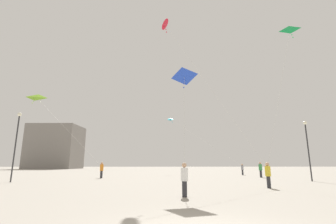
% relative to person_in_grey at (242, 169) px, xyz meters
% --- Properties ---
extents(person_in_grey, '(0.35, 0.35, 1.63)m').
position_rel_person_in_grey_xyz_m(person_in_grey, '(0.00, 0.00, 0.00)').
color(person_in_grey, '#2D2D33').
rests_on(person_in_grey, ground_plane).
extents(person_in_orange, '(0.39, 0.39, 1.80)m').
position_rel_person_in_grey_xyz_m(person_in_orange, '(-18.85, -7.27, 0.10)').
color(person_in_orange, '#2D2D33').
rests_on(person_in_orange, ground_plane).
extents(person_in_white, '(0.35, 0.35, 1.63)m').
position_rel_person_in_grey_xyz_m(person_in_white, '(-11.15, -23.45, 0.00)').
color(person_in_white, '#2D2D33').
rests_on(person_in_white, ground_plane).
extents(person_in_yellow, '(0.37, 0.37, 1.68)m').
position_rel_person_in_grey_xyz_m(person_in_yellow, '(-5.07, -19.36, 0.03)').
color(person_in_yellow, '#2D2D33').
rests_on(person_in_yellow, ground_plane).
extents(person_in_green, '(0.40, 0.40, 1.83)m').
position_rel_person_in_grey_xyz_m(person_in_green, '(-0.07, -6.51, 0.11)').
color(person_in_green, '#2D2D33').
rests_on(person_in_green, ground_plane).
extents(kite_cobalt_delta, '(1.50, 3.62, 6.43)m').
position_rel_person_in_grey_xyz_m(kite_cobalt_delta, '(-10.72, -20.45, 6.37)').
color(kite_cobalt_delta, blue).
extents(kite_cyan_diamond, '(10.81, 7.21, 8.55)m').
position_rel_person_in_grey_xyz_m(kite_cyan_diamond, '(-10.11, 6.59, 8.50)').
color(kite_cyan_diamond, '#1EB2C6').
extents(kite_emerald_delta, '(5.24, 3.42, 12.65)m').
position_rel_person_in_grey_xyz_m(kite_emerald_delta, '(-0.64, -16.50, 12.37)').
color(kite_emerald_delta, green).
extents(kite_lime_delta, '(8.26, 2.27, 8.05)m').
position_rel_person_in_grey_xyz_m(kite_lime_delta, '(-26.13, -8.94, 7.96)').
color(kite_lime_delta, '#8CD12D').
extents(kite_crimson_diamond, '(7.33, 4.58, 13.67)m').
position_rel_person_in_grey_xyz_m(kite_crimson_diamond, '(-11.87, -15.44, 13.41)').
color(kite_crimson_diamond, red).
extents(building_left_hall, '(16.53, 14.20, 14.97)m').
position_rel_person_in_grey_xyz_m(building_left_hall, '(-48.45, 51.11, 6.59)').
color(building_left_hall, gray).
rests_on(building_left_hall, ground_plane).
extents(lamppost_east, '(0.36, 0.36, 5.70)m').
position_rel_person_in_grey_xyz_m(lamppost_east, '(1.92, -13.10, 2.86)').
color(lamppost_east, '#2D2D30').
rests_on(lamppost_east, ground_plane).
extents(lamppost_west, '(0.36, 0.36, 6.26)m').
position_rel_person_in_grey_xyz_m(lamppost_west, '(-25.35, -13.26, 3.18)').
color(lamppost_west, '#2D2D30').
rests_on(lamppost_west, ground_plane).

